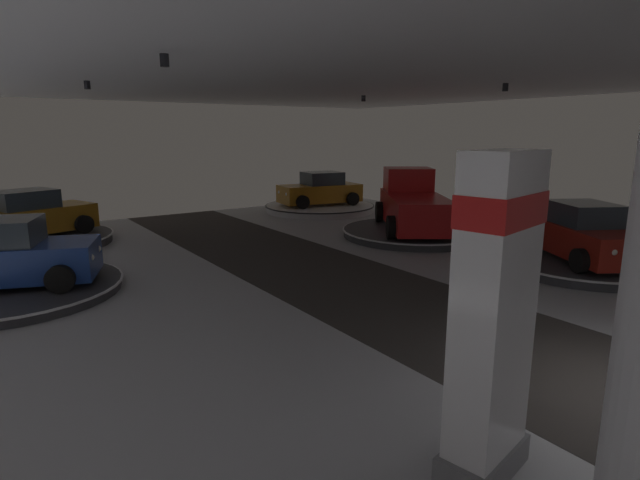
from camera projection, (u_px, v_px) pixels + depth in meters
brand_sign_pylon at (493, 316)px, 5.73m from camera, size 1.37×0.89×3.89m
display_platform_deep_right at (320, 208)px, 26.44m from camera, size 5.72×5.72×0.34m
display_car_deep_right at (320, 190)px, 26.26m from camera, size 4.42×2.71×1.71m
display_platform_far_left at (11, 289)px, 12.79m from camera, size 5.39×5.39×0.27m
display_car_far_left at (5, 256)px, 12.59m from camera, size 4.57×3.32×1.71m
display_platform_deep_left at (34, 240)px, 18.43m from camera, size 5.47×5.47×0.34m
display_car_deep_left at (30, 216)px, 18.21m from camera, size 4.56×3.28×1.71m
display_platform_mid_right at (581, 263)px, 15.27m from camera, size 4.94×4.94×0.30m
display_car_mid_right at (584, 234)px, 15.11m from camera, size 3.69×4.54×1.71m
display_platform_far_right at (414, 232)px, 19.99m from camera, size 5.68×5.68×0.31m
pickup_truck_far_right at (413, 204)px, 20.08m from camera, size 4.76×5.55×2.30m
visitor_walking_near at (496, 283)px, 10.75m from camera, size 0.32×0.32×1.59m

